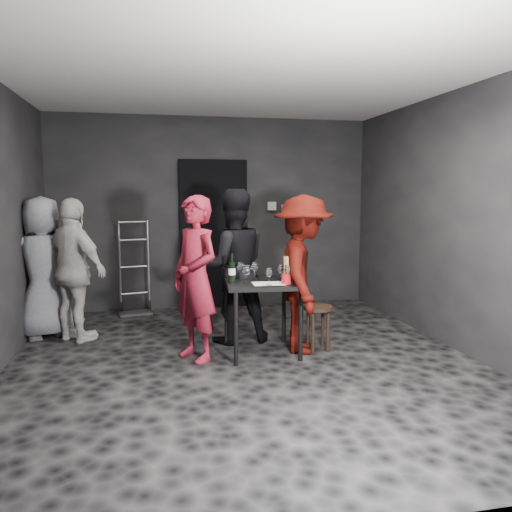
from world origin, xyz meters
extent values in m
cube|color=black|center=(0.00, 0.00, 0.00)|extent=(4.50, 5.00, 0.02)
cube|color=silver|center=(0.00, 0.00, 2.70)|extent=(4.50, 5.00, 0.02)
cube|color=black|center=(0.00, 2.50, 1.35)|extent=(4.50, 0.04, 2.70)
cube|color=black|center=(0.00, -2.50, 1.35)|extent=(4.50, 0.04, 2.70)
cube|color=black|center=(2.25, 0.00, 1.35)|extent=(0.04, 5.00, 2.70)
cube|color=black|center=(0.00, 2.44, 1.05)|extent=(0.95, 0.10, 2.10)
cube|color=#B7B7B2|center=(0.85, 2.45, 1.45)|extent=(0.12, 0.06, 0.12)
cube|color=#B7B7B2|center=(1.05, 2.45, 1.40)|extent=(0.10, 0.06, 0.14)
cylinder|color=#B2B2B7|center=(-1.30, 2.34, 0.63)|extent=(0.03, 0.03, 1.27)
cylinder|color=#B2B2B7|center=(-0.92, 2.34, 0.63)|extent=(0.03, 0.03, 1.27)
cube|color=#B2B2B7|center=(-1.11, 2.21, 0.01)|extent=(0.42, 0.23, 0.03)
cylinder|color=black|center=(-1.30, 2.37, 0.08)|extent=(0.04, 0.16, 0.16)
cylinder|color=black|center=(-0.92, 2.37, 0.08)|extent=(0.04, 0.16, 0.16)
cube|color=black|center=(0.22, 0.25, 0.73)|extent=(0.72, 0.72, 0.04)
cylinder|color=black|center=(-0.10, -0.07, 0.35)|extent=(0.04, 0.04, 0.71)
cylinder|color=black|center=(0.54, -0.07, 0.35)|extent=(0.04, 0.04, 0.71)
cylinder|color=black|center=(-0.10, 0.57, 0.35)|extent=(0.04, 0.04, 0.71)
cylinder|color=black|center=(0.54, 0.57, 0.35)|extent=(0.04, 0.04, 0.71)
cylinder|color=black|center=(0.82, 0.24, 0.45)|extent=(0.30, 0.30, 0.04)
cylinder|color=black|center=(0.91, 0.32, 0.21)|extent=(0.04, 0.04, 0.41)
cylinder|color=black|center=(0.74, 0.32, 0.21)|extent=(0.04, 0.04, 0.41)
cylinder|color=black|center=(0.74, 0.16, 0.21)|extent=(0.04, 0.04, 0.41)
cylinder|color=black|center=(0.91, 0.16, 0.21)|extent=(0.04, 0.04, 0.41)
imported|color=maroon|center=(-0.45, 0.21, 0.87)|extent=(0.69, 0.76, 1.75)
imported|color=black|center=(0.00, 0.73, 0.94)|extent=(0.95, 0.56, 1.89)
imported|color=#3D0804|center=(0.66, 0.24, 0.88)|extent=(0.77, 1.22, 1.75)
imported|color=silver|center=(-1.70, 1.08, 0.84)|extent=(1.04, 1.01, 1.68)
imported|color=gray|center=(-2.07, 1.31, 0.86)|extent=(0.96, 0.80, 1.72)
cube|color=white|center=(0.26, 0.10, 0.75)|extent=(0.32, 0.22, 0.00)
cylinder|color=black|center=(-0.09, 0.22, 0.85)|extent=(0.07, 0.07, 0.21)
cylinder|color=black|center=(-0.09, 0.22, 1.00)|extent=(0.03, 0.03, 0.09)
cylinder|color=white|center=(-0.09, 0.22, 0.86)|extent=(0.07, 0.07, 0.07)
cylinder|color=red|center=(0.42, 0.04, 0.80)|extent=(0.09, 0.09, 0.11)
camera|label=1|loc=(-0.84, -4.62, 1.64)|focal=35.00mm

